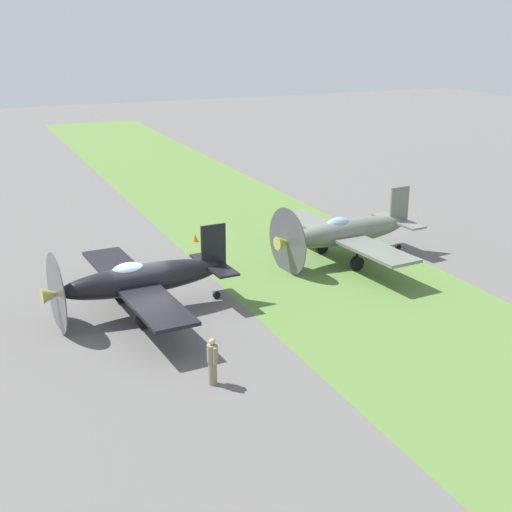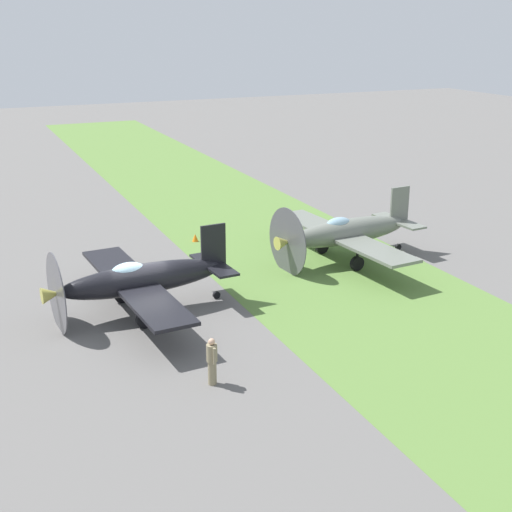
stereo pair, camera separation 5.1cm
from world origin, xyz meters
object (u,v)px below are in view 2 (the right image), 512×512
object	(u,v)px
airplane_lead	(140,280)
runway_marker_cone	(195,238)
ground_crew_chief	(212,360)
airplane_wingman	(346,232)

from	to	relation	value
airplane_lead	runway_marker_cone	world-z (taller)	airplane_lead
airplane_lead	ground_crew_chief	xyz separation A→B (m)	(-7.07, -0.63, -0.62)
airplane_lead	ground_crew_chief	bearing A→B (deg)	-178.66
runway_marker_cone	airplane_wingman	bearing A→B (deg)	-136.12
runway_marker_cone	airplane_lead	bearing A→B (deg)	147.99
airplane_wingman	ground_crew_chief	world-z (taller)	airplane_wingman
airplane_lead	airplane_wingman	bearing A→B (deg)	-81.65
ground_crew_chief	runway_marker_cone	bearing A→B (deg)	163.36
airplane_wingman	ground_crew_chief	size ratio (longest dim) A/B	6.04
airplane_wingman	runway_marker_cone	bearing A→B (deg)	38.71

